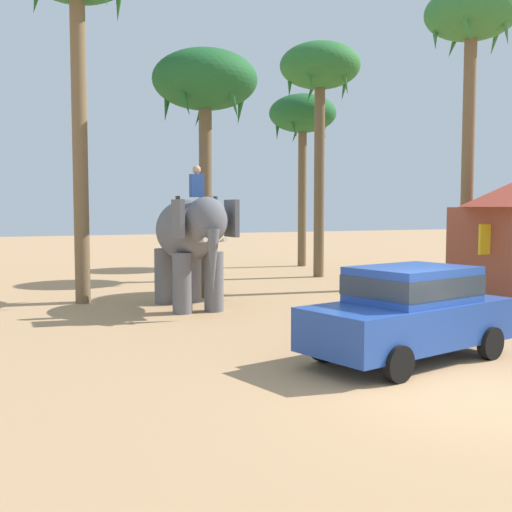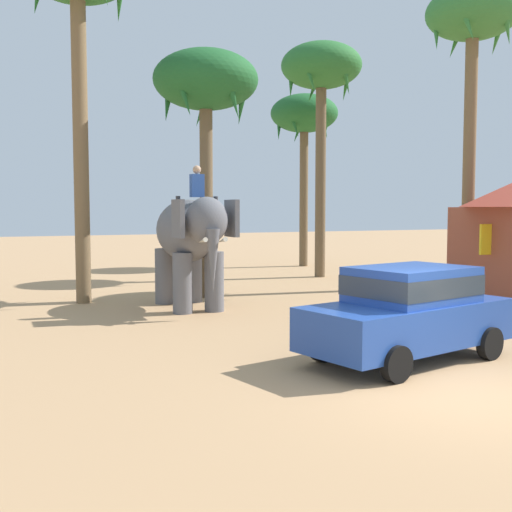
% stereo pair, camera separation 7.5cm
% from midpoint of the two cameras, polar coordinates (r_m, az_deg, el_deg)
% --- Properties ---
extents(ground_plane, '(120.00, 120.00, 0.00)m').
position_cam_midpoint_polar(ground_plane, '(10.05, 18.08, -11.70)').
color(ground_plane, tan).
extents(car_sedan_foreground, '(4.36, 2.51, 1.70)m').
position_cam_midpoint_polar(car_sedan_foreground, '(11.64, 13.67, -4.76)').
color(car_sedan_foreground, '#23479E').
rests_on(car_sedan_foreground, ground).
extents(elephant_with_mahout, '(1.67, 3.88, 3.88)m').
position_cam_midpoint_polar(elephant_with_mahout, '(17.20, -6.15, 1.78)').
color(elephant_with_mahout, slate).
rests_on(elephant_with_mahout, ground).
extents(palm_tree_behind_elephant, '(3.20, 3.20, 9.31)m').
position_cam_midpoint_polar(palm_tree_behind_elephant, '(25.93, 5.77, 16.18)').
color(palm_tree_behind_elephant, brown).
rests_on(palm_tree_behind_elephant, ground).
extents(palm_tree_near_hut, '(3.20, 3.20, 10.37)m').
position_cam_midpoint_polar(palm_tree_near_hut, '(24.09, 18.93, 19.26)').
color(palm_tree_near_hut, brown).
rests_on(palm_tree_near_hut, ground).
extents(palm_tree_far_back, '(3.20, 3.20, 7.56)m').
position_cam_midpoint_polar(palm_tree_far_back, '(19.73, -4.78, 15.14)').
color(palm_tree_far_back, brown).
rests_on(palm_tree_far_back, ground).
extents(palm_tree_leaning_seaward, '(3.20, 3.20, 8.18)m').
position_cam_midpoint_polar(palm_tree_leaning_seaward, '(30.48, 4.20, 12.39)').
color(palm_tree_leaning_seaward, brown).
rests_on(palm_tree_leaning_seaward, ground).
extents(signboard_yellow, '(1.00, 0.10, 2.40)m').
position_cam_midpoint_polar(signboard_yellow, '(19.82, 20.60, 0.98)').
color(signboard_yellow, '#4C4C51').
rests_on(signboard_yellow, ground).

